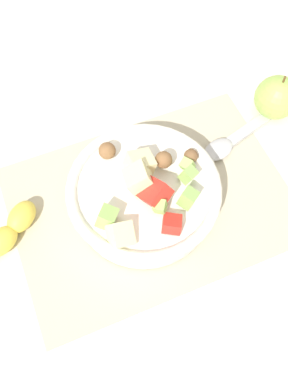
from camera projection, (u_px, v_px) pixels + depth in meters
name	position (u px, v px, depth m)	size (l,w,h in m)	color
ground_plane	(151.00, 203.00, 0.65)	(2.40, 2.40, 0.00)	silver
placemat	(151.00, 202.00, 0.65)	(0.43, 0.30, 0.01)	#BCB299
salad_bowl	(144.00, 194.00, 0.61)	(0.23, 0.23, 0.11)	white
serving_spoon	(236.00, 137.00, 0.69)	(0.21, 0.08, 0.01)	#B7B7BC
whole_apple	(277.00, 97.00, 0.70)	(0.08, 0.08, 0.09)	#9EC656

